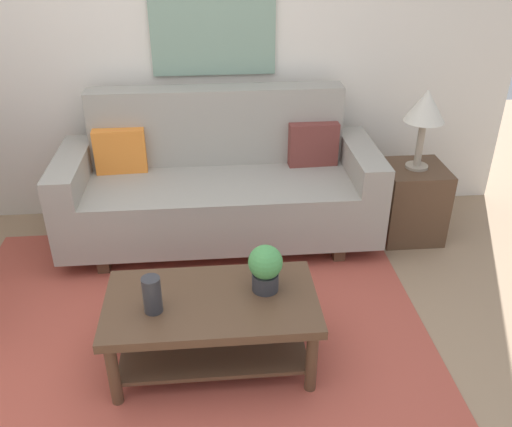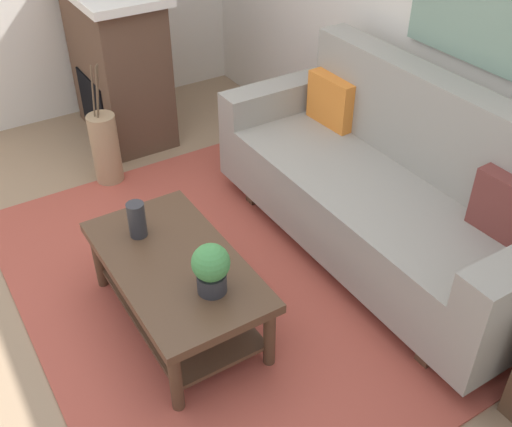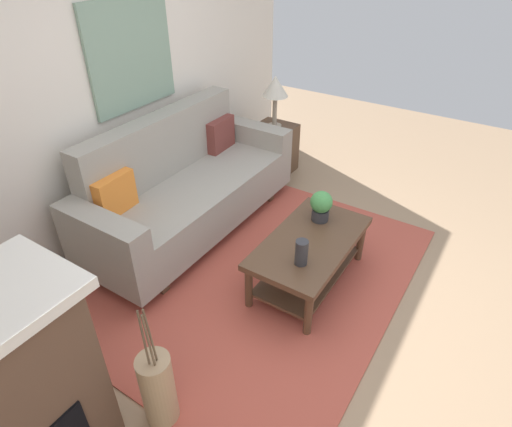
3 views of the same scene
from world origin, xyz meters
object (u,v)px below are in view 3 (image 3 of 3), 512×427
potted_plant_tabletop (321,205)px  table_lamp (275,88)px  side_table (274,149)px  coffee_table (309,251)px  throw_pillow_orange (115,194)px  floor_vase (158,390)px  couch (187,188)px  framed_painting (131,55)px  tabletop_vase (301,252)px  throw_pillow_maroon (220,134)px

potted_plant_tabletop → table_lamp: size_ratio=0.46×
side_table → coffee_table: bearing=-140.9°
potted_plant_tabletop → throw_pillow_orange: bearing=123.1°
throw_pillow_orange → table_lamp: 2.15m
potted_plant_tabletop → table_lamp: table_lamp is taller
potted_plant_tabletop → floor_vase: size_ratio=0.51×
couch → framed_painting: bearing=90.0°
tabletop_vase → floor_vase: 1.28m
tabletop_vase → side_table: tabletop_vase is taller
potted_plant_tabletop → floor_vase: potted_plant_tabletop is taller
coffee_table → side_table: (1.50, 1.22, -0.03)m
side_table → floor_vase: size_ratio=1.08×
coffee_table → framed_painting: framed_painting is taller
throw_pillow_orange → coffee_table: 1.61m
floor_vase → table_lamp: bearing=18.9°
tabletop_vase → floor_vase: bearing=168.4°
throw_pillow_maroon → throw_pillow_orange: bearing=180.0°
side_table → floor_vase: side_table is taller
throw_pillow_orange → coffee_table: (0.61, -1.44, -0.37)m
framed_painting → table_lamp: bearing=-21.5°
table_lamp → framed_painting: 1.62m
throw_pillow_orange → floor_vase: 1.60m
coffee_table → floor_vase: size_ratio=2.13×
side_table → framed_painting: framed_painting is taller
table_lamp → throw_pillow_orange: bearing=174.1°
throw_pillow_orange → tabletop_vase: 1.55m
couch → floor_vase: size_ratio=4.32×
couch → side_table: bearing=-3.7°
throw_pillow_maroon → potted_plant_tabletop: bearing=-109.8°
throw_pillow_maroon → potted_plant_tabletop: size_ratio=1.37×
couch → floor_vase: couch is taller
tabletop_vase → couch: bearing=74.9°
couch → throw_pillow_orange: size_ratio=6.20×
throw_pillow_maroon → couch: bearing=-169.8°
throw_pillow_orange → floor_vase: size_ratio=0.70×
coffee_table → couch: bearing=86.3°
couch → floor_vase: bearing=-144.9°
couch → framed_painting: size_ratio=2.51×
couch → framed_painting: (0.00, 0.47, 1.13)m
couch → framed_painting: framed_painting is taller
throw_pillow_orange → side_table: throw_pillow_orange is taller
table_lamp → floor_vase: size_ratio=1.10×
couch → potted_plant_tabletop: 1.28m
framed_painting → throw_pillow_maroon: bearing=-26.1°
throw_pillow_maroon → side_table: size_ratio=0.64×
couch → tabletop_vase: (-0.37, -1.38, 0.10)m
couch → tabletop_vase: bearing=-105.1°
tabletop_vase → table_lamp: size_ratio=0.35×
couch → coffee_table: size_ratio=2.03×
potted_plant_tabletop → side_table: bearing=43.7°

